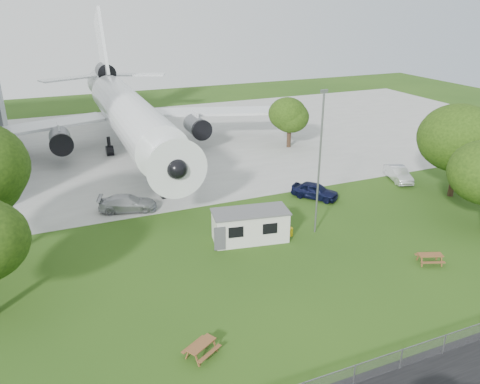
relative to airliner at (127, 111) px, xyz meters
name	(u,v)px	position (x,y,z in m)	size (l,w,h in m)	color
ground	(258,291)	(2.00, -35.86, -5.27)	(160.00, 160.00, 0.00)	#365C18
concrete_apron	(143,145)	(2.00, 2.14, -5.25)	(120.00, 46.00, 0.03)	#B7B7B2
airliner	(127,111)	(0.00, 0.00, 0.00)	(46.36, 47.73, 17.69)	white
site_cabin	(250,225)	(4.52, -28.82, -3.96)	(6.93, 3.68, 2.62)	silver
picnic_west	(202,355)	(-3.52, -40.23, -5.27)	(1.80, 1.50, 0.76)	brown
picnic_east	(429,263)	(15.46, -37.47, -5.27)	(1.80, 1.50, 0.76)	brown
lamp_mast	(319,166)	(10.20, -29.66, 0.73)	(0.16, 0.16, 12.00)	slate
tree_east_back	(460,141)	(27.12, -28.03, 0.50)	(8.19, 8.19, 9.87)	#382619
tree_far_apron	(290,115)	(20.03, -6.60, -0.89)	(5.13, 5.13, 6.96)	#382619
car_ne_hatch	(315,191)	(14.03, -23.25, -4.48)	(1.88, 4.66, 1.59)	black
car_ne_sedan	(398,174)	(25.06, -22.52, -4.50)	(1.63, 4.69, 1.54)	silver
car_apron_van	(128,203)	(-3.79, -19.11, -4.50)	(2.16, 5.32, 1.54)	#A9ABB0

